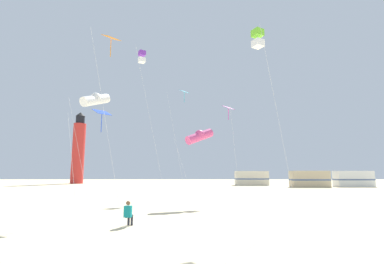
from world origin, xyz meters
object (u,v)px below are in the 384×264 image
object	(u,v)px
kite_tube_rainbow	(199,136)
rv_van_cream	(252,178)
kite_diamond_orange	(111,44)
lighthouse_distant	(78,150)
kite_box_violet	(142,57)
rv_van_white	(353,179)
kite_box_lime	(258,39)
kite_flyer_standing	(129,213)
rv_van_tan	(309,179)
kite_diamond_magenta	(229,111)
kite_tube_white	(96,99)
kite_diamond_blue	(101,116)
kite_diamond_cyan	(184,96)

from	to	relation	value
kite_tube_rainbow	rv_van_cream	distance (m)	35.77
kite_diamond_orange	rv_van_cream	bearing A→B (deg)	67.21
lighthouse_distant	kite_box_violet	bearing A→B (deg)	-61.18
kite_tube_rainbow	rv_van_white	xyz separation A→B (m)	(28.41, 27.86, -3.97)
kite_box_lime	lighthouse_distant	xyz separation A→B (m)	(-30.50, 48.18, -2.96)
kite_flyer_standing	lighthouse_distant	size ratio (longest dim) A/B	0.07
rv_van_cream	rv_van_tan	distance (m)	11.09
kite_tube_rainbow	kite_diamond_magenta	world-z (taller)	kite_diamond_magenta
kite_box_lime	kite_diamond_orange	xyz separation A→B (m)	(-8.92, -0.99, -0.89)
kite_tube_white	lighthouse_distant	size ratio (longest dim) A/B	0.50
kite_tube_rainbow	kite_box_lime	world-z (taller)	kite_box_lime
kite_box_lime	kite_diamond_blue	xyz separation A→B (m)	(-9.51, -0.37, -5.02)
kite_tube_white	lighthouse_distant	distance (m)	49.10
kite_box_violet	kite_diamond_magenta	size ratio (longest dim) A/B	1.62
kite_diamond_blue	kite_diamond_cyan	xyz separation A→B (m)	(4.53, 12.83, 4.86)
kite_diamond_magenta	rv_van_white	world-z (taller)	kite_diamond_magenta
kite_tube_white	kite_box_lime	distance (m)	11.91
kite_diamond_magenta	rv_van_tan	xyz separation A→B (m)	(17.13, 23.23, -6.78)
kite_diamond_orange	lighthouse_distant	distance (m)	53.74
kite_diamond_cyan	rv_van_tan	bearing A→B (deg)	42.41
kite_box_violet	kite_diamond_cyan	xyz separation A→B (m)	(3.94, 3.51, -2.86)
lighthouse_distant	rv_van_white	bearing A→B (deg)	-14.95
kite_tube_rainbow	kite_diamond_cyan	bearing A→B (deg)	101.97
kite_tube_white	kite_diamond_blue	xyz separation A→B (m)	(1.57, -3.46, -1.92)
kite_diamond_orange	rv_van_tan	xyz separation A→B (m)	(25.38, 33.04, -8.52)
kite_tube_rainbow	rv_van_white	distance (m)	39.99
kite_diamond_blue	rv_van_white	world-z (taller)	kite_diamond_blue
kite_box_lime	rv_van_white	bearing A→B (deg)	53.29
kite_box_lime	kite_diamond_orange	distance (m)	9.01
lighthouse_distant	kite_diamond_blue	bearing A→B (deg)	-66.62
kite_diamond_blue	rv_van_tan	distance (m)	41.77
kite_diamond_magenta	rv_van_white	distance (m)	36.11
rv_van_tan	rv_van_white	distance (m)	8.55
rv_van_tan	kite_diamond_magenta	bearing A→B (deg)	-125.83
kite_tube_rainbow	kite_diamond_cyan	size ratio (longest dim) A/B	0.53
kite_diamond_orange	rv_van_cream	distance (m)	44.39
kite_tube_white	kite_diamond_orange	xyz separation A→B (m)	(2.16, -4.08, 2.21)
kite_flyer_standing	kite_diamond_blue	xyz separation A→B (m)	(-2.40, 2.61, 5.16)
kite_box_violet	rv_van_tan	size ratio (longest dim) A/B	2.18
kite_diamond_blue	rv_van_tan	size ratio (longest dim) A/B	0.96
lighthouse_distant	rv_van_white	world-z (taller)	lighthouse_distant
rv_van_white	kite_flyer_standing	bearing A→B (deg)	-131.22
kite_flyer_standing	kite_tube_white	xyz separation A→B (m)	(-3.97, 6.07, 7.08)
kite_diamond_magenta	kite_tube_rainbow	bearing A→B (deg)	-130.90
kite_diamond_cyan	lighthouse_distant	xyz separation A→B (m)	(-25.52, 35.72, -2.80)
kite_box_lime	kite_diamond_magenta	world-z (taller)	kite_box_lime
kite_diamond_orange	rv_van_tan	bearing A→B (deg)	52.47
kite_diamond_blue	kite_diamond_orange	size ratio (longest dim) A/B	0.59
kite_diamond_orange	rv_van_white	bearing A→B (deg)	45.48
rv_van_cream	kite_diamond_blue	bearing A→B (deg)	-114.40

